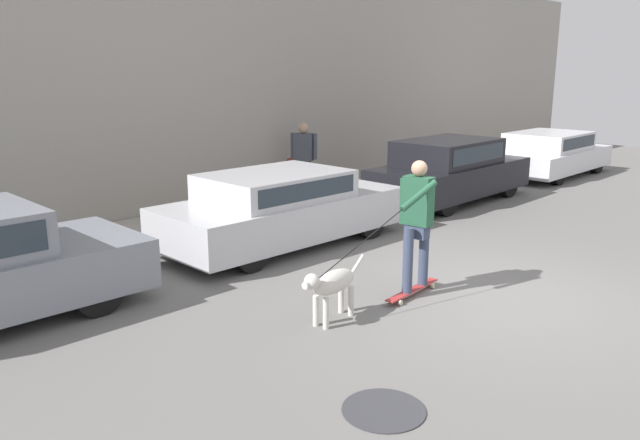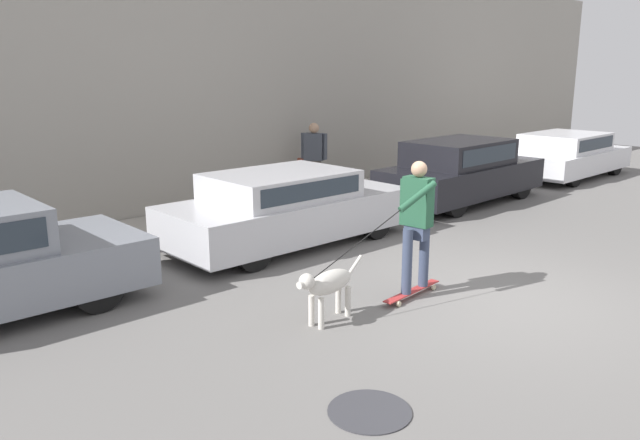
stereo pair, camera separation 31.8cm
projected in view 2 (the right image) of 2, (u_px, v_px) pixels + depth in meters
ground_plane at (499, 300)px, 8.01m from camera, size 36.00×36.00×0.00m
back_wall at (196, 83)px, 12.45m from camera, size 32.00×0.30×5.21m
sidewalk_curb at (234, 216)px, 12.23m from camera, size 30.00×1.98×0.12m
parked_car_1 at (287, 208)px, 10.40m from camera, size 4.28×1.78×1.24m
parked_car_2 at (461, 172)px, 13.65m from camera, size 4.25×1.81×1.38m
parked_car_3 at (566, 155)px, 16.86m from camera, size 4.16×1.92×1.20m
dog at (328, 284)px, 7.21m from camera, size 1.16×0.36×0.69m
skateboarder at (416, 221)px, 7.90m from camera, size 2.31×0.54×1.77m
pedestrian_with_bag at (313, 156)px, 13.63m from camera, size 0.42×0.62×1.62m
manhole_cover at (370, 411)px, 5.40m from camera, size 0.74×0.74×0.01m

